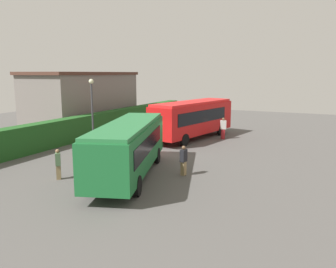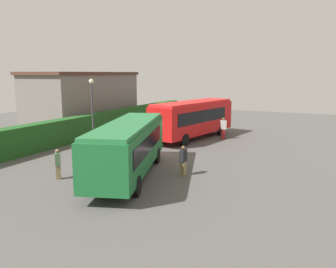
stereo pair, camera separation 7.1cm
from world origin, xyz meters
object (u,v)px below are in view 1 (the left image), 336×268
Objects in this scene: bus_green at (129,146)px; traffic_cone at (160,122)px; bus_red at (193,117)px; person_left at (58,163)px; person_right at (223,128)px; person_center at (184,160)px; lamppost at (92,105)px.

bus_green is 19.69m from traffic_cone.
bus_red is 16.57× the size of traffic_cone.
person_left is (-14.05, 2.37, -1.01)m from bus_red.
person_center is at bearing 159.32° from person_right.
person_right is (15.09, -4.82, 0.11)m from person_left.
person_left is 8.26m from lamppost.
bus_red is at bearing 87.03° from person_right.
person_center is 19.51m from traffic_cone.
traffic_cone is (18.24, 7.26, -1.46)m from bus_green.
person_left is 0.89× the size of person_right.
person_right is 11.47m from lamppost.
traffic_cone is (6.33, 6.44, -1.60)m from bus_red.
person_center is 10.05m from lamppost.
bus_green is at bearing -158.29° from traffic_cone.
bus_green is 13.08m from person_right.
lamppost is (5.07, 6.37, 1.57)m from bus_green.
bus_red is at bearing 39.73° from person_left.
person_center is 0.90× the size of person_right.
person_right is at bearing -25.46° from bus_green.
lamppost is (7.22, 3.18, 2.44)m from person_left.
bus_green is 5.88× the size of person_center.
person_center is (1.47, -2.69, -0.86)m from bus_green.
bus_red reaches higher than person_left.
traffic_cone is at bearing 128.72° from person_center.
bus_green is 8.29m from lamppost.
lamppost reaches higher than person_left.
lamppost is (-6.84, 5.55, 1.43)m from bus_red.
bus_red is at bearing -14.36° from bus_green.
bus_green reaches higher than person_right.
person_left is 15.84m from person_right.
bus_green is 16.79× the size of traffic_cone.
person_left is 0.32× the size of lamppost.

